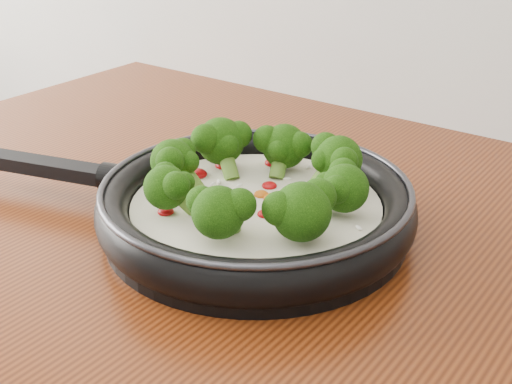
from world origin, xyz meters
The scene contains 1 object.
skillet centered at (-0.15, 1.03, 0.94)m, with size 0.59×0.45×0.10m.
Camera 1 is at (0.26, 0.48, 1.28)m, focal length 47.73 mm.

